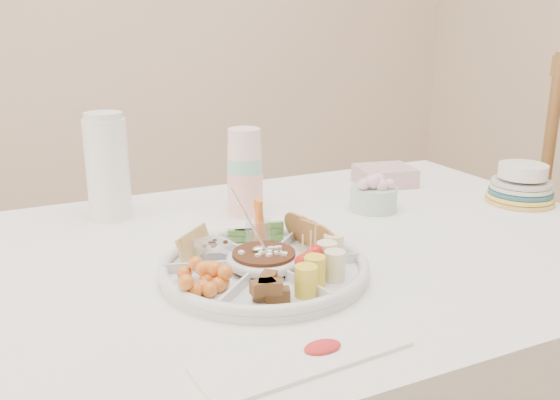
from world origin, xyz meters
name	(u,v)px	position (x,y,z in m)	size (l,w,h in m)	color
dining_table	(289,400)	(0.00, 0.00, 0.38)	(1.52, 1.02, 0.76)	white
party_tray	(264,264)	(-0.11, -0.12, 0.78)	(0.38, 0.38, 0.04)	silver
bean_dip	(264,260)	(-0.11, -0.12, 0.79)	(0.12, 0.12, 0.04)	#4F2A0D
tortillas	(317,237)	(0.02, -0.09, 0.80)	(0.10, 0.10, 0.06)	#B78F41
carrot_cucumber	(256,220)	(-0.07, 0.01, 0.82)	(0.10, 0.10, 0.09)	orange
pita_raisins	(201,243)	(-0.20, -0.02, 0.80)	(0.10, 0.10, 0.05)	tan
cherries	(203,275)	(-0.24, -0.15, 0.79)	(0.12, 0.12, 0.05)	#CB6932
granola_chunks	(274,287)	(-0.15, -0.24, 0.79)	(0.10, 0.10, 0.05)	brown
banana_tomato	(332,255)	(-0.02, -0.21, 0.82)	(0.12, 0.12, 0.10)	#DACF69
cup_stack	(245,166)	(0.00, 0.24, 0.88)	(0.09, 0.09, 0.24)	silver
thermos	(107,165)	(-0.30, 0.35, 0.89)	(0.10, 0.10, 0.26)	white
flower_bowl	(374,193)	(0.29, 0.13, 0.80)	(0.12, 0.12, 0.09)	silver
napkin_stack	(385,176)	(0.46, 0.31, 0.78)	(0.15, 0.13, 0.05)	#D0A1A2
plate_stack	(522,182)	(0.67, 0.02, 0.81)	(0.17, 0.17, 0.11)	yellow
placemat	(304,356)	(-0.17, -0.40, 0.76)	(0.31, 0.10, 0.01)	white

